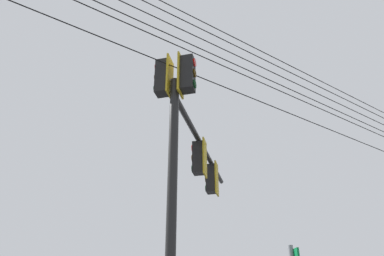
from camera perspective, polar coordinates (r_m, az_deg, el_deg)
name	(u,v)px	position (r m, az deg, el deg)	size (l,w,h in m)	color
signal_mast_assembly	(189,161)	(8.75, -0.52, -5.14)	(5.48, 3.56, 7.63)	black
overhead_wire_span	(215,51)	(9.86, 3.66, 11.86)	(26.58, 4.66, 2.23)	black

